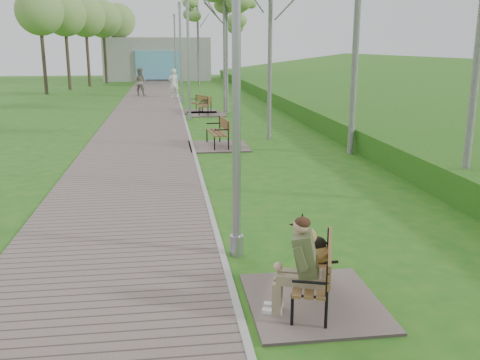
# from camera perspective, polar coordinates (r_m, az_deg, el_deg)

# --- Properties ---
(walkway) EXTENTS (3.50, 67.00, 0.04)m
(walkway) POSITION_cam_1_polar(r_m,az_deg,el_deg) (24.57, -10.02, 6.34)
(walkway) COLOR #715F5C
(walkway) RESTS_ON ground
(kerb) EXTENTS (0.10, 67.00, 0.05)m
(kerb) POSITION_cam_1_polar(r_m,az_deg,el_deg) (24.57, -5.92, 6.49)
(kerb) COLOR #999993
(kerb) RESTS_ON ground
(embankment) EXTENTS (14.00, 70.00, 1.60)m
(embankment) POSITION_cam_1_polar(r_m,az_deg,el_deg) (26.39, 21.40, 6.07)
(embankment) COLOR #44781F
(embankment) RESTS_ON ground
(building_north) EXTENTS (10.00, 5.20, 4.00)m
(building_north) POSITION_cam_1_polar(r_m,az_deg,el_deg) (53.83, -8.79, 12.64)
(building_north) COLOR #9E9E99
(building_north) RESTS_ON ground
(bench_main) EXTENTS (1.70, 1.89, 1.48)m
(bench_main) POSITION_cam_1_polar(r_m,az_deg,el_deg) (6.98, 7.36, -10.12)
(bench_main) COLOR #715F5C
(bench_main) RESTS_ON ground
(bench_second) EXTENTS (1.92, 2.14, 1.18)m
(bench_second) POSITION_cam_1_polar(r_m,az_deg,el_deg) (17.74, -2.42, 4.25)
(bench_second) COLOR #715F5C
(bench_second) RESTS_ON ground
(bench_third) EXTENTS (1.80, 2.01, 1.11)m
(bench_third) POSITION_cam_1_polar(r_m,az_deg,el_deg) (26.24, -3.72, 7.42)
(bench_third) COLOR #715F5C
(bench_third) RESTS_ON ground
(bench_far) EXTENTS (1.66, 1.84, 1.02)m
(bench_far) POSITION_cam_1_polar(r_m,az_deg,el_deg) (27.38, -4.44, 7.65)
(bench_far) COLOR #715F5C
(bench_far) RESTS_ON ground
(lamp_post_near) EXTENTS (0.22, 0.22, 5.79)m
(lamp_post_near) POSITION_cam_1_polar(r_m,az_deg,el_deg) (8.04, -0.39, 10.13)
(lamp_post_near) COLOR #94969B
(lamp_post_near) RESTS_ON ground
(lamp_post_second) EXTENTS (0.20, 0.20, 5.07)m
(lamp_post_second) POSITION_cam_1_polar(r_m,az_deg,el_deg) (24.25, -5.50, 11.97)
(lamp_post_second) COLOR #94969B
(lamp_post_second) RESTS_ON ground
(lamp_post_third) EXTENTS (0.22, 0.22, 5.65)m
(lamp_post_third) POSITION_cam_1_polar(r_m,az_deg,el_deg) (31.79, -6.34, 12.94)
(lamp_post_third) COLOR #94969B
(lamp_post_third) RESTS_ON ground
(lamp_post_far) EXTENTS (0.23, 0.23, 5.92)m
(lamp_post_far) POSITION_cam_1_polar(r_m,az_deg,el_deg) (48.31, -6.92, 13.46)
(lamp_post_far) COLOR #94969B
(lamp_post_far) RESTS_ON ground
(pedestrian_near) EXTENTS (0.77, 0.62, 1.84)m
(pedestrian_near) POSITION_cam_1_polar(r_m,az_deg,el_deg) (34.92, -7.10, 10.19)
(pedestrian_near) COLOR white
(pedestrian_near) RESTS_ON ground
(pedestrian_far) EXTENTS (1.05, 0.91, 1.85)m
(pedestrian_far) POSITION_cam_1_polar(r_m,az_deg,el_deg) (36.72, -10.65, 10.26)
(pedestrian_far) COLOR gray
(pedestrian_far) RESTS_ON ground
(birch_distant_a) EXTENTS (2.68, 2.68, 8.59)m
(birch_distant_a) POSITION_cam_1_polar(r_m,az_deg,el_deg) (45.41, -4.58, 18.50)
(birch_distant_a) COLOR silver
(birch_distant_a) RESTS_ON ground
(birch_distant_b) EXTENTS (2.22, 2.22, 7.48)m
(birch_distant_b) POSITION_cam_1_polar(r_m,az_deg,el_deg) (43.91, -0.15, 17.56)
(birch_distant_b) COLOR silver
(birch_distant_b) RESTS_ON ground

